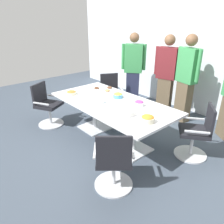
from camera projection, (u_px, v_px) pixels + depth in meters
The scene contains 17 objects.
ground_plane at pixel (112, 138), 4.26m from camera, with size 10.00×10.00×0.01m, color #3D4754.
back_wall at pixel (188, 52), 5.13m from camera, with size 8.00×0.10×2.80m, color silver.
conference_table at pixel (112, 108), 4.01m from camera, with size 2.40×1.20×0.75m.
office_chair_0 at pixel (111, 95), 5.33m from camera, with size 0.73×0.73×0.91m.
office_chair_1 at pixel (47, 107), 4.64m from camera, with size 0.73×0.73×0.91m.
office_chair_2 at pixel (114, 164), 2.86m from camera, with size 0.76×0.76×0.91m.
office_chair_3 at pixel (197, 134), 3.56m from camera, with size 0.76×0.76×0.91m.
person_standing_0 at pixel (133, 69), 5.50m from camera, with size 0.53×0.44×1.83m.
person_standing_1 at pixel (166, 74), 4.94m from camera, with size 0.61×0.33×1.84m.
person_standing_2 at pixel (186, 78), 4.60m from camera, with size 0.61×0.31×1.87m.
snack_bowl_candy_mix at pixel (139, 103), 3.77m from camera, with size 0.17×0.17×0.10m.
snack_bowl_pretzels at pixel (71, 93), 4.31m from camera, with size 0.20×0.20×0.08m.
snack_bowl_chips_orange at pixel (148, 119), 3.19m from camera, with size 0.21×0.21×0.11m.
snack_bowl_chips_yellow at pixel (118, 95), 4.14m from camera, with size 0.18×0.18×0.10m.
donut_platter at pixel (103, 89), 4.60m from camera, with size 0.40×0.40×0.04m.
plate_stack at pixel (100, 101), 3.94m from camera, with size 0.21×0.21×0.03m.
napkin_pile at pixel (129, 114), 3.40m from camera, with size 0.15×0.15×0.07m, color white.
Camera 1 is at (2.78, -2.42, 2.18)m, focal length 34.76 mm.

